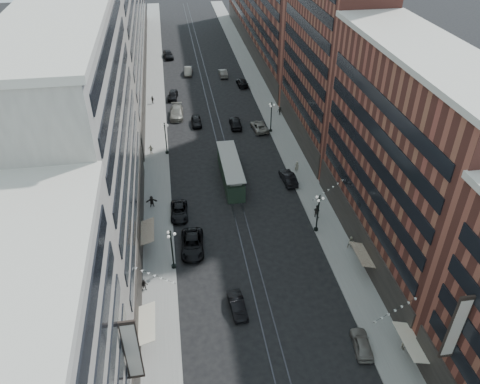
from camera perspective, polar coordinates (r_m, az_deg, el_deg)
ground at (r=82.67m, az=-2.55°, el=6.87°), size 220.00×220.00×0.00m
sidewalk_west at (r=91.28m, az=-10.27°, el=9.21°), size 4.00×180.00×0.15m
sidewalk_east at (r=93.14m, az=3.54°, el=10.24°), size 4.00×180.00×0.15m
rail_west at (r=91.53m, az=-3.75°, el=9.73°), size 0.12×180.00×0.02m
rail_east at (r=91.65m, az=-2.87°, el=9.79°), size 0.12×180.00×0.02m
building_west_mid at (r=52.71m, az=-18.00°, el=5.10°), size 8.00×36.00×28.00m
building_west_far at (r=112.05m, az=-14.38°, el=20.55°), size 8.00×90.00×26.00m
building_east_mid at (r=54.57m, az=19.45°, el=3.42°), size 8.00×30.00×24.00m
building_east_tower at (r=75.12m, az=11.29°, el=20.58°), size 8.00×26.00×42.00m
building_east_far at (r=123.18m, az=3.08°, el=22.22°), size 8.00×72.00×24.00m
lamppost_sw_far at (r=54.02m, az=-8.30°, el=-6.80°), size 1.03×1.14×5.52m
lamppost_sw_mid at (r=76.45m, az=-9.06°, el=6.61°), size 1.03×1.14×5.52m
lamppost_se_far at (r=59.55m, az=9.49°, el=-2.41°), size 1.03×1.14×5.52m
lamppost_se_mid at (r=82.67m, az=3.82°, el=9.23°), size 1.03×1.14×5.52m
streetcar at (r=69.50m, az=-1.16°, el=2.54°), size 2.72×12.30×3.40m
car_2 at (r=57.74m, az=-5.83°, el=-6.34°), size 3.11×6.09×1.64m
car_4 at (r=49.08m, az=14.64°, el=-17.45°), size 2.14×4.22×1.38m
car_5 at (r=50.70m, az=-0.33°, el=-13.64°), size 1.82×4.30×1.38m
pedestrian_2 at (r=53.40m, az=-11.57°, el=-11.09°), size 0.76×0.47×1.50m
pedestrian_4 at (r=49.92m, az=19.35°, el=-17.04°), size 0.52×0.94×1.52m
car_7 at (r=63.36m, az=-7.43°, el=-2.36°), size 2.44×4.99×1.36m
car_8 at (r=89.83m, az=-7.74°, el=9.58°), size 2.83×6.15×1.74m
car_9 at (r=97.68m, az=-8.20°, el=11.61°), size 2.45×4.80×1.57m
car_10 at (r=69.84m, az=5.91°, el=1.75°), size 2.01×4.85×1.56m
car_11 at (r=84.29m, az=2.34°, el=8.00°), size 2.81×5.34×1.43m
car_12 at (r=103.22m, az=0.24°, el=13.21°), size 2.25×5.06×1.44m
car_13 at (r=86.37m, az=-5.35°, el=8.59°), size 1.77×4.36×1.48m
car_14 at (r=108.43m, az=-2.08°, el=14.30°), size 1.73×4.70×1.54m
pedestrian_5 at (r=65.31m, az=-10.71°, el=-1.12°), size 1.57×0.50×1.68m
pedestrian_6 at (r=77.67m, az=-10.78°, el=5.11°), size 1.06×0.72×1.66m
pedestrian_7 at (r=63.07m, az=9.34°, el=-2.28°), size 0.98×1.02×1.89m
pedestrian_8 at (r=72.18m, az=6.92°, el=3.12°), size 0.68×0.46×1.82m
pedestrian_9 at (r=89.86m, az=4.87°, el=9.85°), size 1.04×0.44×1.61m
car_extra_0 at (r=121.33m, az=-8.75°, el=16.25°), size 2.74×5.46×1.79m
car_extra_1 at (r=110.12m, az=-6.33°, el=14.45°), size 2.05×4.90×1.58m
car_extra_2 at (r=85.28m, az=-0.55°, el=8.46°), size 2.15×5.03×1.70m
pedestrian_extra_0 at (r=95.84m, az=-10.62°, el=11.00°), size 0.98×0.92×1.58m
pedestrian_extra_1 at (r=59.00m, az=13.38°, el=-5.99°), size 0.91×0.62×1.71m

